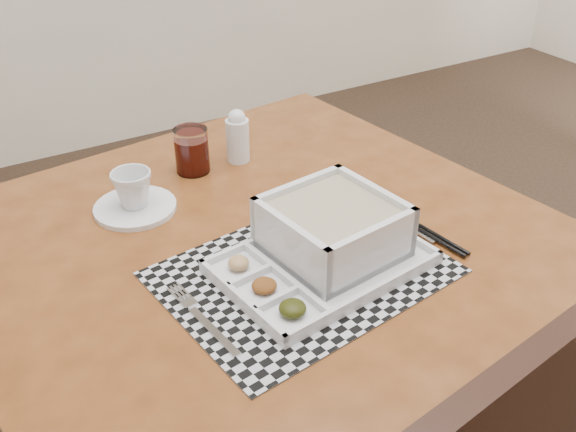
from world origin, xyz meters
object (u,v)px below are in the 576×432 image
object	(u,v)px
serving_tray	(329,239)
juice_glass	(192,152)
creamer_bottle	(238,136)
dining_table	(266,275)
cup	(132,189)

from	to	relation	value
serving_tray	juice_glass	bearing A→B (deg)	99.73
creamer_bottle	juice_glass	bearing A→B (deg)	177.70
dining_table	cup	xyz separation A→B (m)	(-0.16, 0.21, 0.12)
dining_table	creamer_bottle	distance (m)	0.33
dining_table	juice_glass	distance (m)	0.31
cup	juice_glass	distance (m)	0.17
creamer_bottle	cup	bearing A→B (deg)	-162.17
creamer_bottle	serving_tray	bearing A→B (deg)	-94.87
dining_table	creamer_bottle	world-z (taller)	creamer_bottle
juice_glass	creamer_bottle	bearing A→B (deg)	-2.30
dining_table	cup	size ratio (longest dim) A/B	14.61
cup	creamer_bottle	bearing A→B (deg)	1.96
dining_table	serving_tray	world-z (taller)	serving_tray
dining_table	cup	distance (m)	0.28
serving_tray	creamer_bottle	xyz separation A→B (m)	(0.03, 0.39, 0.01)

